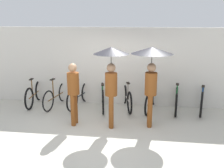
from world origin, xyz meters
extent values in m
plane|color=beige|center=(0.00, 0.00, 0.00)|extent=(30.00, 30.00, 0.00)
cube|color=silver|center=(0.00, 2.24, 1.29)|extent=(13.48, 0.12, 2.58)
torus|color=black|center=(-2.78, 2.27, 0.36)|extent=(0.12, 0.73, 0.73)
torus|color=black|center=(-2.70, 1.30, 0.36)|extent=(0.12, 0.73, 0.73)
cylinder|color=brown|center=(-2.74, 1.79, 0.36)|extent=(0.11, 0.97, 0.04)
cylinder|color=brown|center=(-2.73, 1.62, 0.64)|extent=(0.04, 0.04, 0.55)
cube|color=black|center=(-2.73, 1.62, 0.93)|extent=(0.11, 0.21, 0.03)
cylinder|color=brown|center=(-2.78, 2.27, 0.71)|extent=(0.04, 0.04, 0.69)
cylinder|color=brown|center=(-2.78, 2.27, 1.06)|extent=(0.44, 0.06, 0.03)
torus|color=black|center=(-1.88, 2.27, 0.34)|extent=(0.14, 0.68, 0.68)
torus|color=black|center=(-2.04, 1.22, 0.34)|extent=(0.14, 0.68, 0.68)
cylinder|color=brown|center=(-1.96, 1.74, 0.34)|extent=(0.19, 1.05, 0.04)
cylinder|color=brown|center=(-1.98, 1.56, 0.64)|extent=(0.04, 0.04, 0.61)
cube|color=black|center=(-1.98, 1.56, 0.96)|extent=(0.12, 0.21, 0.03)
cylinder|color=brown|center=(-1.88, 2.27, 0.67)|extent=(0.04, 0.04, 0.66)
cylinder|color=brown|center=(-1.88, 2.27, 1.00)|extent=(0.44, 0.09, 0.03)
torus|color=black|center=(-1.07, 2.32, 0.36)|extent=(0.20, 0.72, 0.73)
torus|color=black|center=(-1.28, 1.31, 0.36)|extent=(0.20, 0.72, 0.73)
cylinder|color=black|center=(-1.17, 1.82, 0.36)|extent=(0.25, 1.02, 0.04)
cylinder|color=black|center=(-1.21, 1.64, 0.65)|extent=(0.04, 0.04, 0.56)
cube|color=black|center=(-1.21, 1.64, 0.94)|extent=(0.13, 0.21, 0.03)
cylinder|color=black|center=(-1.07, 2.32, 0.69)|extent=(0.04, 0.04, 0.66)
cylinder|color=black|center=(-1.07, 2.32, 1.02)|extent=(0.44, 0.12, 0.03)
torus|color=black|center=(-0.49, 2.29, 0.38)|extent=(0.19, 0.76, 0.77)
torus|color=black|center=(-0.29, 1.21, 0.38)|extent=(0.19, 0.76, 0.77)
cylinder|color=#19662D|center=(-0.39, 1.75, 0.38)|extent=(0.24, 1.08, 0.04)
cylinder|color=#19662D|center=(-0.36, 1.56, 0.61)|extent=(0.04, 0.04, 0.45)
cube|color=black|center=(-0.36, 1.56, 0.85)|extent=(0.13, 0.21, 0.03)
cylinder|color=#19662D|center=(-0.49, 2.29, 0.74)|extent=(0.04, 0.04, 0.71)
cylinder|color=#19662D|center=(-0.49, 2.29, 1.09)|extent=(0.44, 0.11, 0.03)
torus|color=black|center=(0.27, 2.32, 0.36)|extent=(0.22, 0.71, 0.71)
torus|color=black|center=(0.51, 1.33, 0.36)|extent=(0.22, 0.71, 0.71)
cylinder|color=#A59E93|center=(0.39, 1.83, 0.36)|extent=(0.27, 1.00, 0.04)
cylinder|color=#A59E93|center=(0.43, 1.65, 0.62)|extent=(0.04, 0.04, 0.53)
cube|color=black|center=(0.43, 1.65, 0.90)|extent=(0.13, 0.22, 0.03)
cylinder|color=#A59E93|center=(0.27, 2.32, 0.72)|extent=(0.04, 0.04, 0.73)
cylinder|color=#A59E93|center=(0.27, 2.32, 1.08)|extent=(0.43, 0.13, 0.03)
torus|color=black|center=(1.30, 2.31, 0.33)|extent=(0.21, 0.66, 0.66)
torus|color=black|center=(1.05, 1.27, 0.33)|extent=(0.21, 0.66, 0.66)
cylinder|color=brown|center=(1.17, 1.79, 0.33)|extent=(0.28, 1.04, 0.04)
cylinder|color=brown|center=(1.13, 1.61, 0.58)|extent=(0.04, 0.04, 0.50)
cube|color=black|center=(1.13, 1.61, 0.84)|extent=(0.13, 0.22, 0.03)
cylinder|color=brown|center=(1.30, 2.31, 0.68)|extent=(0.04, 0.04, 0.71)
cylinder|color=brown|center=(1.30, 2.31, 1.04)|extent=(0.43, 0.13, 0.03)
torus|color=black|center=(2.02, 2.27, 0.35)|extent=(0.16, 0.71, 0.71)
torus|color=black|center=(1.89, 1.30, 0.35)|extent=(0.16, 0.71, 0.71)
cylinder|color=#19662D|center=(1.96, 1.79, 0.35)|extent=(0.16, 0.97, 0.04)
cylinder|color=#19662D|center=(1.94, 1.62, 0.63)|extent=(0.04, 0.04, 0.55)
cube|color=black|center=(1.94, 1.62, 0.92)|extent=(0.12, 0.21, 0.03)
cylinder|color=#19662D|center=(2.02, 2.27, 0.73)|extent=(0.04, 0.04, 0.75)
cylinder|color=#19662D|center=(2.02, 2.27, 1.10)|extent=(0.44, 0.09, 0.03)
torus|color=black|center=(2.85, 2.28, 0.39)|extent=(0.24, 0.77, 0.78)
torus|color=black|center=(2.63, 1.36, 0.39)|extent=(0.24, 0.77, 0.78)
cylinder|color=#19478C|center=(2.74, 1.82, 0.39)|extent=(0.26, 0.93, 0.04)
cylinder|color=#19478C|center=(2.70, 1.66, 0.62)|extent=(0.04, 0.04, 0.47)
cube|color=black|center=(2.70, 1.66, 0.87)|extent=(0.13, 0.22, 0.03)
cylinder|color=#19478C|center=(2.85, 2.28, 0.72)|extent=(0.04, 0.04, 0.67)
cylinder|color=#19478C|center=(2.85, 2.28, 1.06)|extent=(0.43, 0.13, 0.03)
cylinder|color=brown|center=(-0.96, 0.29, 0.44)|extent=(0.13, 0.13, 0.87)
cylinder|color=brown|center=(-0.95, 0.47, 0.44)|extent=(0.13, 0.13, 0.87)
cylinder|color=brown|center=(-0.96, 0.38, 1.17)|extent=(0.32, 0.32, 0.59)
sphere|color=tan|center=(-0.96, 0.38, 1.60)|extent=(0.23, 0.23, 0.23)
cylinder|color=brown|center=(0.09, 0.26, 0.44)|extent=(0.13, 0.13, 0.89)
cylinder|color=brown|center=(0.06, 0.44, 0.44)|extent=(0.13, 0.13, 0.89)
cylinder|color=brown|center=(0.07, 0.35, 1.19)|extent=(0.32, 0.32, 0.60)
sphere|color=#997051|center=(0.07, 0.35, 1.63)|extent=(0.23, 0.23, 0.23)
cylinder|color=#332D28|center=(0.06, 0.49, 1.59)|extent=(0.02, 0.02, 0.74)
cone|color=black|center=(0.06, 0.49, 2.05)|extent=(0.93, 0.93, 0.18)
cylinder|color=brown|center=(1.11, 0.45, 0.44)|extent=(0.13, 0.13, 0.89)
cylinder|color=brown|center=(1.10, 0.63, 0.44)|extent=(0.13, 0.13, 0.89)
cylinder|color=brown|center=(1.10, 0.54, 1.19)|extent=(0.32, 0.32, 0.60)
sphere|color=#997051|center=(1.10, 0.54, 1.63)|extent=(0.23, 0.23, 0.23)
cylinder|color=#332D28|center=(1.10, 0.68, 1.59)|extent=(0.02, 0.02, 0.74)
cone|color=black|center=(1.10, 0.68, 2.05)|extent=(1.10, 1.10, 0.18)
camera|label=1|loc=(0.90, -5.87, 2.86)|focal=40.00mm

